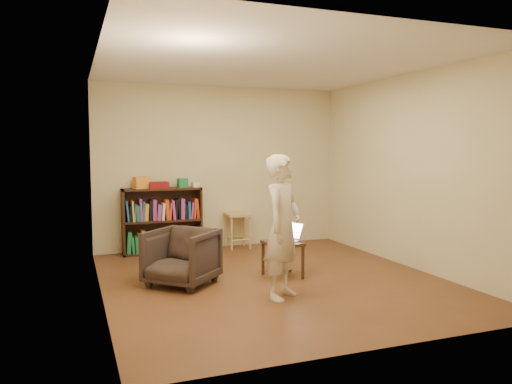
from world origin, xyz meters
name	(u,v)px	position (x,y,z in m)	size (l,w,h in m)	color
floor	(273,280)	(0.00, 0.00, 0.00)	(4.50, 4.50, 0.00)	#4C3218
ceiling	(273,64)	(0.00, 0.00, 2.60)	(4.50, 4.50, 0.00)	silver
wall_back	(220,167)	(0.00, 2.25, 1.30)	(4.00, 4.00, 0.00)	beige
wall_left	(99,177)	(-2.00, 0.00, 1.30)	(4.50, 4.50, 0.00)	beige
wall_right	(411,171)	(2.00, 0.00, 1.30)	(4.50, 4.50, 0.00)	beige
bookshelf	(162,224)	(-0.98, 2.09, 0.44)	(1.20, 0.30, 1.00)	black
box_yellow	(141,183)	(-1.28, 2.09, 1.09)	(0.22, 0.16, 0.18)	orange
red_cloth	(159,185)	(-1.03, 2.06, 1.05)	(0.29, 0.21, 0.10)	maroon
box_green	(183,183)	(-0.66, 2.08, 1.07)	(0.14, 0.14, 0.14)	#1E7243
box_white	(195,185)	(-0.46, 2.07, 1.04)	(0.10, 0.10, 0.08)	silver
stool	(238,220)	(0.23, 2.03, 0.46)	(0.39, 0.39, 0.57)	tan
armchair	(182,257)	(-1.09, 0.17, 0.33)	(0.71, 0.73, 0.67)	#302620
side_table	(283,248)	(0.17, 0.10, 0.37)	(0.44, 0.44, 0.45)	black
laptop	(287,236)	(0.25, 0.14, 0.50)	(0.44, 0.43, 0.23)	silver
person	(283,227)	(-0.18, -0.70, 0.77)	(0.56, 0.37, 1.54)	beige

